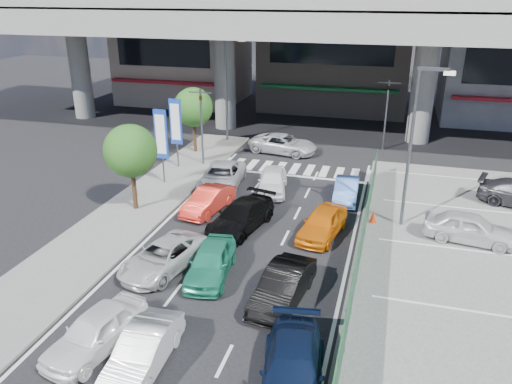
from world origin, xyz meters
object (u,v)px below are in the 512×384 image
(traffic_cone, at_px, (373,216))
(signboard_far, at_px, (176,124))
(street_lamp_right, at_px, (415,136))
(street_lamp_left, at_px, (228,81))
(taxi_orange_left, at_px, (208,200))
(sedan_white_front_mid, at_px, (272,181))
(taxi_teal_mid, at_px, (211,261))
(parked_sedan_white, at_px, (470,228))
(hatch_black_mid_right, at_px, (283,286))
(van_white_back_left, at_px, (96,331))
(sedan_black_mid, at_px, (241,216))
(hatch_white_back_mid, at_px, (143,351))
(signboard_near, at_px, (161,136))
(tree_far, at_px, (193,107))
(kei_truck_front_right, at_px, (346,190))
(taxi_orange_right, at_px, (322,223))
(tree_near, at_px, (130,151))
(sedan_white_mid_left, at_px, (164,256))
(traffic_light_right, at_px, (388,98))
(traffic_light_left, at_px, (201,109))
(wagon_silver_front_left, at_px, (222,177))
(crossing_wagon_silver, at_px, (283,144))

(traffic_cone, bearing_deg, signboard_far, 158.63)
(street_lamp_right, xyz_separation_m, street_lamp_left, (-13.50, 12.00, 0.00))
(taxi_orange_left, height_order, sedan_white_front_mid, sedan_white_front_mid)
(taxi_teal_mid, bearing_deg, parked_sedan_white, 22.84)
(taxi_teal_mid, bearing_deg, hatch_black_mid_right, -23.75)
(van_white_back_left, bearing_deg, sedan_black_mid, 90.11)
(hatch_white_back_mid, bearing_deg, signboard_near, 111.27)
(tree_far, bearing_deg, kei_truck_front_right, -26.89)
(sedan_black_mid, bearing_deg, tree_far, 134.60)
(van_white_back_left, xyz_separation_m, sedan_black_mid, (1.95, 9.92, 0.00))
(van_white_back_left, height_order, taxi_orange_right, same)
(taxi_teal_mid, relative_size, traffic_cone, 5.95)
(sedan_white_front_mid, xyz_separation_m, kei_truck_front_right, (4.37, -0.07, -0.08))
(sedan_white_front_mid, distance_m, kei_truck_front_right, 4.37)
(hatch_white_back_mid, xyz_separation_m, taxi_orange_right, (4.05, 10.70, 0.05))
(tree_near, xyz_separation_m, hatch_black_mid_right, (9.68, -6.22, -2.70))
(signboard_near, xyz_separation_m, tree_near, (0.20, -3.99, 0.32))
(sedan_white_mid_left, xyz_separation_m, traffic_cone, (8.39, 7.10, -0.22))
(traffic_light_right, bearing_deg, traffic_light_left, -149.11)
(traffic_light_left, bearing_deg, parked_sedan_white, -23.37)
(signboard_far, xyz_separation_m, tree_far, (-0.20, 3.51, 0.32))
(tree_far, relative_size, traffic_cone, 7.05)
(taxi_orange_left, height_order, traffic_cone, taxi_orange_left)
(signboard_near, bearing_deg, traffic_cone, -9.60)
(signboard_far, distance_m, sedan_black_mid, 10.52)
(tree_near, bearing_deg, traffic_light_right, 50.19)
(hatch_white_back_mid, bearing_deg, street_lamp_left, 100.56)
(kei_truck_front_right, bearing_deg, tree_near, -159.53)
(street_lamp_right, distance_m, hatch_white_back_mid, 15.76)
(taxi_orange_left, height_order, parked_sedan_white, parked_sedan_white)
(taxi_orange_right, distance_m, sedan_white_front_mid, 6.16)
(street_lamp_left, height_order, taxi_orange_left, street_lamp_left)
(tree_far, xyz_separation_m, wagon_silver_front_left, (4.20, -6.01, -2.70))
(crossing_wagon_silver, bearing_deg, signboard_far, 139.24)
(traffic_light_right, xyz_separation_m, street_lamp_left, (-11.83, -1.00, 0.83))
(wagon_silver_front_left, distance_m, parked_sedan_white, 14.15)
(traffic_light_right, height_order, sedan_white_front_mid, traffic_light_right)
(traffic_light_left, bearing_deg, van_white_back_left, -79.38)
(hatch_white_back_mid, bearing_deg, tree_near, 117.61)
(tree_near, xyz_separation_m, sedan_white_mid_left, (4.21, -5.27, -2.76))
(wagon_silver_front_left, distance_m, crossing_wagon_silver, 7.97)
(signboard_far, xyz_separation_m, wagon_silver_front_left, (4.00, -2.50, -2.37))
(street_lamp_right, height_order, van_white_back_left, street_lamp_right)
(sedan_black_mid, bearing_deg, sedan_white_front_mid, 99.01)
(tree_far, distance_m, kei_truck_front_right, 13.42)
(signboard_near, relative_size, sedan_white_mid_left, 1.05)
(wagon_silver_front_left, height_order, sedan_white_front_mid, same)
(street_lamp_left, bearing_deg, van_white_back_left, -81.65)
(traffic_light_left, distance_m, sedan_white_mid_left, 14.09)
(street_lamp_left, xyz_separation_m, tree_far, (-1.47, -3.50, -1.38))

